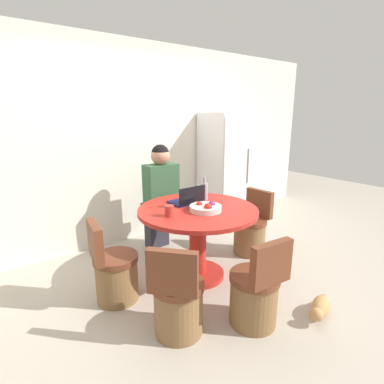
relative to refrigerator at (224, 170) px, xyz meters
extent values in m
plane|color=#B2A899|center=(-1.41, -1.15, -0.85)|extent=(12.00, 12.00, 0.00)
cube|color=silver|center=(-1.41, 0.36, 0.45)|extent=(7.00, 0.06, 2.60)
cube|color=white|center=(0.00, 0.01, 0.00)|extent=(0.61, 0.60, 1.71)
cube|color=silver|center=(0.00, -0.30, 0.00)|extent=(0.59, 0.01, 1.60)
cylinder|color=gray|center=(0.18, -0.31, 0.09)|extent=(0.02, 0.02, 0.51)
cylinder|color=#B2261E|center=(-1.33, -1.04, -0.83)|extent=(0.56, 0.56, 0.05)
cylinder|color=#B2261E|center=(-1.33, -1.04, -0.47)|extent=(0.18, 0.18, 0.67)
cylinder|color=#B2261E|center=(-1.33, -1.04, -0.11)|extent=(1.22, 1.22, 0.04)
cylinder|color=brown|center=(-1.42, -1.90, -0.66)|extent=(0.39, 0.39, 0.39)
cylinder|color=brown|center=(-1.42, -1.90, -0.44)|extent=(0.41, 0.41, 0.06)
cube|color=brown|center=(-1.44, -2.06, -0.24)|extent=(0.37, 0.11, 0.34)
cylinder|color=brown|center=(-2.19, -0.91, -0.66)|extent=(0.39, 0.39, 0.39)
cylinder|color=brown|center=(-2.19, -0.91, -0.44)|extent=(0.41, 0.41, 0.06)
cube|color=brown|center=(-2.35, -0.89, -0.24)|extent=(0.12, 0.37, 0.34)
cylinder|color=brown|center=(-1.98, -1.62, -0.66)|extent=(0.39, 0.39, 0.39)
cylinder|color=brown|center=(-1.98, -1.62, -0.44)|extent=(0.41, 0.41, 0.06)
cube|color=brown|center=(-2.10, -1.73, -0.24)|extent=(0.30, 0.32, 0.34)
cylinder|color=brown|center=(-0.47, -0.99, -0.66)|extent=(0.39, 0.39, 0.39)
cylinder|color=brown|center=(-0.47, -0.99, -0.44)|extent=(0.41, 0.41, 0.06)
cube|color=brown|center=(-0.31, -0.98, -0.24)|extent=(0.09, 0.37, 0.34)
cube|color=#2D2D38|center=(-1.29, -0.11, -0.63)|extent=(0.28, 0.16, 0.45)
cube|color=#2D2D38|center=(-1.29, -0.17, -0.34)|extent=(0.32, 0.36, 0.14)
cube|color=#2D5638|center=(-1.29, -0.25, -0.01)|extent=(0.40, 0.22, 0.52)
sphere|color=tan|center=(-1.29, -0.25, 0.36)|extent=(0.23, 0.23, 0.23)
sphere|color=black|center=(-1.29, -0.25, 0.38)|extent=(0.21, 0.21, 0.21)
cube|color=#141947|center=(-1.32, -0.80, -0.08)|extent=(0.33, 0.24, 0.02)
cube|color=black|center=(-1.32, -0.93, 0.02)|extent=(0.33, 0.01, 0.18)
cylinder|color=beige|center=(-1.33, -1.16, -0.06)|extent=(0.32, 0.32, 0.05)
sphere|color=#7A2D5B|center=(-1.25, -1.17, -0.03)|extent=(0.07, 0.07, 0.07)
sphere|color=red|center=(-1.35, -1.09, -0.03)|extent=(0.06, 0.06, 0.06)
sphere|color=red|center=(-1.35, -1.22, -0.03)|extent=(0.08, 0.08, 0.08)
cylinder|color=#B2332D|center=(-1.69, -1.07, -0.04)|extent=(0.09, 0.09, 0.10)
cylinder|color=#9999A3|center=(-1.08, -0.84, 0.00)|extent=(0.08, 0.08, 0.19)
cylinder|color=#9999A3|center=(-1.08, -0.84, 0.13)|extent=(0.03, 0.03, 0.07)
ellipsoid|color=tan|center=(-0.88, -2.19, -0.77)|extent=(0.33, 0.24, 0.16)
sphere|color=tan|center=(-1.04, -2.25, -0.75)|extent=(0.11, 0.11, 0.11)
cylinder|color=tan|center=(-0.75, -2.15, -0.76)|extent=(0.14, 0.08, 0.11)
camera|label=1|loc=(-3.12, -3.32, 0.85)|focal=28.00mm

